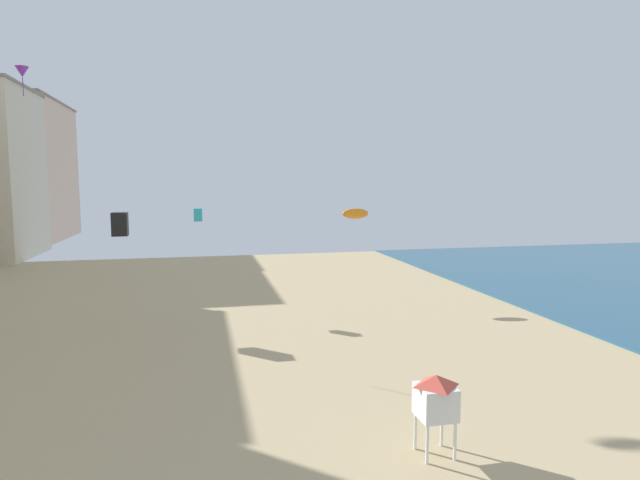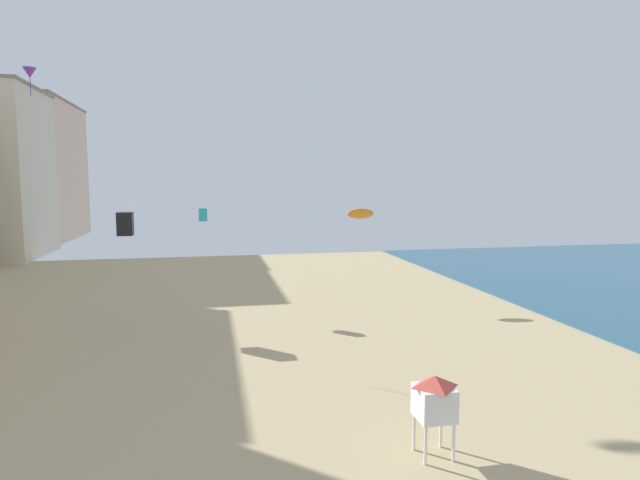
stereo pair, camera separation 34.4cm
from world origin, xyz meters
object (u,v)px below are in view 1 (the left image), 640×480
object	(u,v)px
lifeguard_stand	(436,397)
kite_orange_parafoil_2	(355,214)
kite_purple_delta	(22,72)
kite_black_box	(120,224)
kite_cyan_box	(198,215)

from	to	relation	value
lifeguard_stand	kite_orange_parafoil_2	size ratio (longest dim) A/B	1.34
kite_purple_delta	kite_orange_parafoil_2	bearing A→B (deg)	-1.65
kite_purple_delta	kite_black_box	size ratio (longest dim) A/B	1.30
kite_purple_delta	kite_orange_parafoil_2	size ratio (longest dim) A/B	0.93
kite_cyan_box	kite_orange_parafoil_2	bearing A→B (deg)	3.04
lifeguard_stand	kite_orange_parafoil_2	world-z (taller)	kite_orange_parafoil_2
kite_cyan_box	kite_orange_parafoil_2	distance (m)	10.84
kite_purple_delta	kite_black_box	xyz separation A→B (m)	(5.84, -4.15, -9.11)
kite_purple_delta	kite_orange_parafoil_2	xyz separation A→B (m)	(21.07, -0.61, -8.91)
kite_purple_delta	kite_black_box	distance (m)	11.59
lifeguard_stand	kite_cyan_box	world-z (taller)	kite_cyan_box
lifeguard_stand	kite_black_box	size ratio (longest dim) A/B	1.88
kite_orange_parafoil_2	lifeguard_stand	bearing A→B (deg)	-100.12
lifeguard_stand	kite_orange_parafoil_2	xyz separation A→B (m)	(3.84, 21.53, 4.33)
lifeguard_stand	kite_purple_delta	distance (m)	31.02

